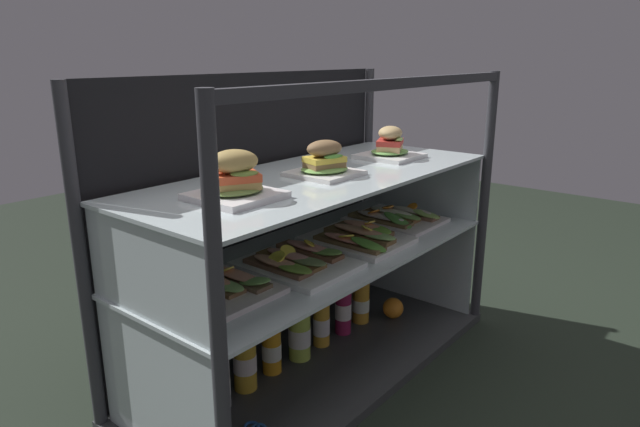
{
  "coord_description": "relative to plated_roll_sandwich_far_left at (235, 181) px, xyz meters",
  "views": [
    {
      "loc": [
        -1.27,
        -1.03,
        1.0
      ],
      "look_at": [
        0.0,
        0.0,
        0.53
      ],
      "focal_mm": 31.26,
      "sensor_mm": 36.0,
      "label": 1
    }
  ],
  "objects": [
    {
      "name": "ground_plane",
      "position": [
        0.36,
        0.02,
        -0.71
      ],
      "size": [
        6.0,
        6.0,
        0.02
      ],
      "primitive_type": "cube",
      "color": "black",
      "rests_on": "ground"
    },
    {
      "name": "case_base_deck",
      "position": [
        0.36,
        0.02,
        -0.68
      ],
      "size": [
        1.3,
        0.55,
        0.03
      ],
      "primitive_type": "cube",
      "color": "#343637",
      "rests_on": "ground"
    },
    {
      "name": "case_frame",
      "position": [
        0.36,
        0.18,
        -0.19
      ],
      "size": [
        1.3,
        0.55,
        0.94
      ],
      "color": "#333338",
      "rests_on": "ground"
    },
    {
      "name": "riser_lower_tier",
      "position": [
        0.36,
        0.02,
        -0.48
      ],
      "size": [
        1.23,
        0.48,
        0.36
      ],
      "color": "silver",
      "rests_on": "case_base_deck"
    },
    {
      "name": "shelf_lower_glass",
      "position": [
        0.36,
        0.02,
        -0.3
      ],
      "size": [
        1.25,
        0.5,
        0.01
      ],
      "primitive_type": "cube",
      "color": "silver",
      "rests_on": "riser_lower_tier"
    },
    {
      "name": "riser_upper_tier",
      "position": [
        0.36,
        0.02,
        -0.17
      ],
      "size": [
        1.23,
        0.48,
        0.23
      ],
      "color": "silver",
      "rests_on": "shelf_lower_glass"
    },
    {
      "name": "shelf_upper_glass",
      "position": [
        0.36,
        0.02,
        -0.05
      ],
      "size": [
        1.25,
        0.5,
        0.01
      ],
      "primitive_type": "cube",
      "color": "silver",
      "rests_on": "riser_upper_tier"
    },
    {
      "name": "plated_roll_sandwich_far_left",
      "position": [
        0.0,
        0.0,
        0.0
      ],
      "size": [
        0.2,
        0.2,
        0.12
      ],
      "color": "white",
      "rests_on": "shelf_upper_glass"
    },
    {
      "name": "plated_roll_sandwich_center",
      "position": [
        0.36,
        0.0,
        -0.01
      ],
      "size": [
        0.18,
        0.18,
        0.11
      ],
      "color": "white",
      "rests_on": "shelf_upper_glass"
    },
    {
      "name": "plated_roll_sandwich_near_right_corner",
      "position": [
        0.73,
        0.01,
        -0.01
      ],
      "size": [
        0.19,
        0.19,
        0.11
      ],
      "color": "white",
      "rests_on": "shelf_upper_glass"
    },
    {
      "name": "open_sandwich_tray_far_left",
      "position": [
        -0.06,
        0.04,
        -0.27
      ],
      "size": [
        0.26,
        0.31,
        0.06
      ],
      "color": "white",
      "rests_on": "shelf_lower_glass"
    },
    {
      "name": "open_sandwich_tray_near_right_corner",
      "position": [
        0.22,
        -0.01,
        -0.27
      ],
      "size": [
        0.26,
        0.31,
        0.06
      ],
      "color": "white",
      "rests_on": "shelf_lower_glass"
    },
    {
      "name": "open_sandwich_tray_mid_left",
      "position": [
        0.5,
        -0.02,
        -0.27
      ],
      "size": [
        0.26,
        0.32,
        0.06
      ],
      "color": "white",
      "rests_on": "shelf_lower_glass"
    },
    {
      "name": "open_sandwich_tray_left_of_center",
      "position": [
        0.78,
        0.01,
        -0.27
      ],
      "size": [
        0.26,
        0.31,
        0.06
      ],
      "color": "white",
      "rests_on": "shelf_lower_glass"
    },
    {
      "name": "juice_bottle_tucked_behind",
      "position": [
        -0.14,
        0.09,
        -0.57
      ],
      "size": [
        0.07,
        0.07,
        0.24
      ],
      "color": "gold",
      "rests_on": "case_base_deck"
    },
    {
      "name": "juice_bottle_back_left",
      "position": [
        -0.02,
        0.08,
        -0.58
      ],
      "size": [
        0.06,
        0.06,
        0.21
      ],
      "color": "silver",
      "rests_on": "case_base_deck"
    },
    {
      "name": "juice_bottle_front_middle",
      "position": [
        0.09,
        0.09,
        -0.57
      ],
      "size": [
        0.07,
        0.07,
        0.21
      ],
      "color": "gold",
      "rests_on": "case_base_deck"
    },
    {
      "name": "juice_bottle_front_right_end",
      "position": [
        0.21,
        0.09,
        -0.57
      ],
      "size": [
        0.06,
        0.06,
        0.23
      ],
      "color": "orange",
      "rests_on": "case_base_deck"
    },
    {
      "name": "juice_bottle_near_post",
      "position": [
        0.32,
        0.08,
        -0.57
      ],
      "size": [
        0.07,
        0.07,
        0.25
      ],
      "color": "#B3D14A",
      "rests_on": "case_base_deck"
    },
    {
      "name": "juice_bottle_back_center",
      "position": [
        0.44,
        0.08,
        -0.58
      ],
      "size": [
        0.06,
        0.06,
        0.22
      ],
      "color": "gold",
      "rests_on": "case_base_deck"
    },
    {
      "name": "juice_bottle_front_second",
      "position": [
        0.55,
        0.07,
        -0.57
      ],
      "size": [
        0.06,
        0.06,
        0.23
      ],
      "color": "#931D49",
      "rests_on": "case_base_deck"
    },
    {
      "name": "juice_bottle_front_fourth",
      "position": [
        0.67,
        0.07,
        -0.58
      ],
      "size": [
        0.06,
        0.06,
        0.22
      ],
      "color": "gold",
      "rests_on": "case_base_deck"
    },
    {
      "name": "orange_fruit_beside_bottles",
      "position": [
        0.77,
        -0.0,
        -0.63
      ],
      "size": [
        0.08,
        0.08,
        0.08
      ],
      "primitive_type": "sphere",
      "color": "orange",
      "rests_on": "case_base_deck"
    }
  ]
}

